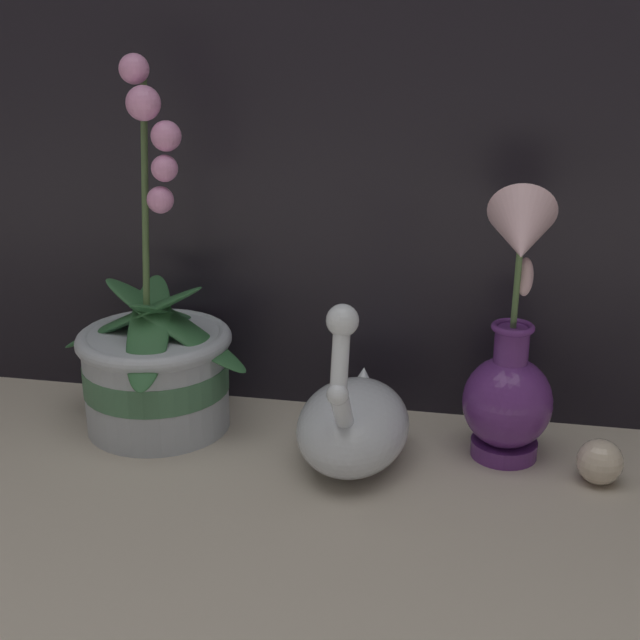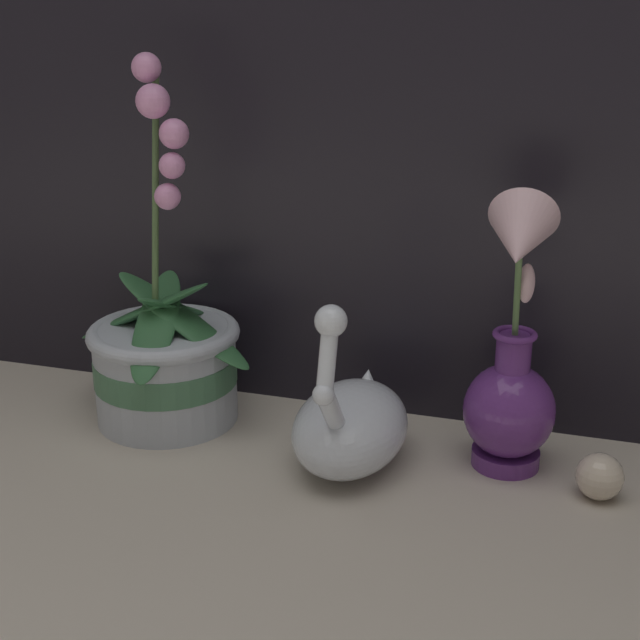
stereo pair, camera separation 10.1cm
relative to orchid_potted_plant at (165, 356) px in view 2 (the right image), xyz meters
name	(u,v)px [view 2 (the right image)]	position (x,y,z in m)	size (l,w,h in m)	color
ground_plane	(311,508)	(0.24, -0.15, -0.09)	(2.80, 2.80, 0.00)	#BCB2A3
orchid_potted_plant	(165,356)	(0.00, 0.00, 0.00)	(0.27, 0.23, 0.45)	#B2BCCC
swan_figurine	(351,422)	(0.26, -0.04, -0.03)	(0.13, 0.23, 0.22)	silver
blue_vase	(511,374)	(0.43, -0.01, 0.03)	(0.10, 0.14, 0.33)	#602D7F
glass_sphere	(600,476)	(0.53, -0.04, -0.06)	(0.05, 0.05, 0.05)	beige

